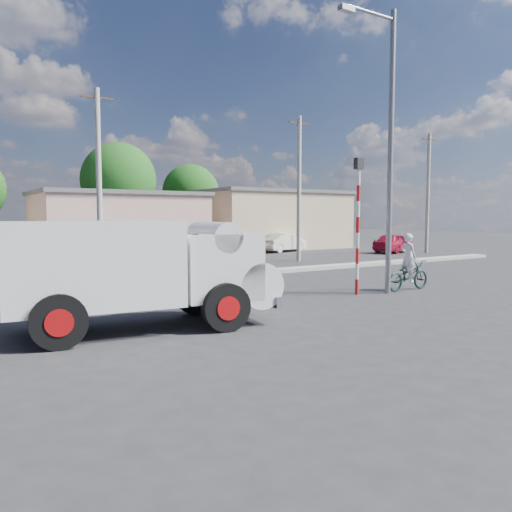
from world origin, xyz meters
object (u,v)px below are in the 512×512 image
car_red (394,243)px  streetlight (387,140)px  car_cream (283,243)px  bicycle (408,275)px  truck (146,269)px  cyclist (408,266)px  traffic_pole (358,214)px

car_red → streetlight: size_ratio=0.44×
car_cream → streetlight: size_ratio=0.44×
car_cream → car_red: size_ratio=1.00×
bicycle → car_red: car_red is taller
truck → streetlight: bearing=11.6°
truck → car_red: bearing=37.1°
cyclist → streetlight: (-1.20, -0.05, 4.14)m
cyclist → streetlight: 4.31m
bicycle → car_cream: 18.36m
truck → traffic_pole: bearing=14.5°
cyclist → car_red: size_ratio=0.42×
cyclist → car_red: bearing=-47.6°
car_red → traffic_pole: traffic_pole is taller
car_red → streetlight: streetlight is taller
car_red → traffic_pole: (-15.13, -11.86, 1.93)m
cyclist → streetlight: streetlight is taller
car_cream → cyclist: bearing=140.9°
truck → bicycle: (9.54, 0.64, -0.83)m
cyclist → streetlight: bearing=91.7°
car_red → streetlight: bearing=113.9°
truck → bicycle: truck is taller
bicycle → car_red: size_ratio=0.50×
truck → car_cream: size_ratio=1.56×
streetlight → bicycle: bearing=2.3°
truck → cyclist: truck is taller
bicycle → streetlight: bearing=91.7°
car_cream → car_red: car_red is taller
truck → bicycle: size_ratio=3.14×
car_red → streetlight: 19.18m
truck → traffic_pole: (7.41, 0.90, 1.25)m
car_cream → car_red: (5.89, -4.81, 0.02)m
traffic_pole → streetlight: size_ratio=0.48×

